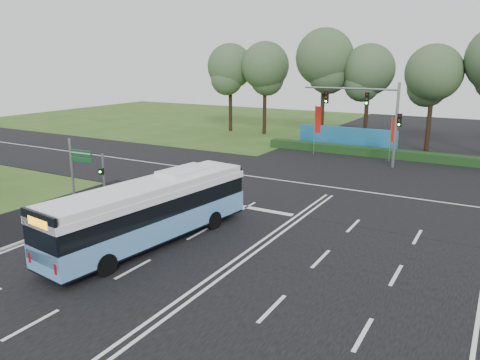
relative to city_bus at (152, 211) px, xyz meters
name	(u,v)px	position (x,y,z in m)	size (l,w,h in m)	color
ground	(256,246)	(4.53, 2.23, -1.67)	(120.00, 120.00, 0.00)	#32541C
road_main	(256,245)	(4.53, 2.23, -1.65)	(20.00, 120.00, 0.04)	black
road_cross	(336,188)	(4.53, 14.23, -1.65)	(120.00, 14.00, 0.05)	black
bike_path	(33,220)	(-7.97, -0.77, -1.64)	(5.00, 18.00, 0.06)	black
kerb_strip	(63,227)	(-5.57, -0.77, -1.61)	(0.25, 18.00, 0.12)	gray
city_bus	(152,211)	(0.00, 0.00, 0.00)	(3.82, 11.76, 3.32)	#5891CC
pedestrian_signal	(103,178)	(-6.39, 3.14, 0.12)	(0.30, 0.41, 3.28)	gray
street_sign	(76,167)	(-6.98, 1.66, 1.05)	(1.70, 0.17, 4.36)	gray
banner_flag_left	(317,123)	(-1.11, 25.05, 1.36)	(0.68, 0.16, 4.66)	gray
banner_flag_mid	(393,133)	(5.86, 25.27, 0.91)	(0.58, 0.14, 3.92)	gray
traffic_light_gantry	(375,111)	(4.74, 22.73, 2.99)	(8.41, 0.28, 7.00)	gray
hedge	(380,153)	(4.53, 26.73, -1.27)	(22.00, 1.20, 0.80)	#123314
blue_hoarding	(347,138)	(0.53, 29.23, -0.57)	(10.00, 0.30, 2.20)	#1C699A
eucalyptus_row	(410,64)	(5.31, 33.03, 6.65)	(47.69, 8.14, 12.34)	black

